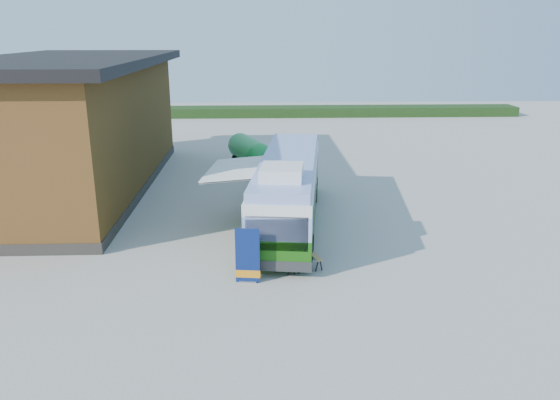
{
  "coord_description": "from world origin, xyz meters",
  "views": [
    {
      "loc": [
        0.06,
        -21.1,
        8.82
      ],
      "look_at": [
        0.98,
        2.79,
        1.4
      ],
      "focal_mm": 35.0,
      "sensor_mm": 36.0,
      "label": 1
    }
  ],
  "objects_px": {
    "picnic_table": "(301,254)",
    "slurry_tanker": "(249,151)",
    "person_b": "(254,174)",
    "bus": "(288,188)",
    "banner": "(248,261)",
    "person_a": "(273,217)"
  },
  "relations": [
    {
      "from": "bus",
      "to": "person_b",
      "type": "xyz_separation_m",
      "value": [
        -1.65,
        6.52,
        -1.01
      ]
    },
    {
      "from": "banner",
      "to": "slurry_tanker",
      "type": "relative_size",
      "value": 0.39
    },
    {
      "from": "bus",
      "to": "person_a",
      "type": "height_order",
      "value": "bus"
    },
    {
      "from": "picnic_table",
      "to": "slurry_tanker",
      "type": "xyz_separation_m",
      "value": [
        -2.22,
        15.97,
        0.63
      ]
    },
    {
      "from": "banner",
      "to": "picnic_table",
      "type": "bearing_deg",
      "value": 38.21
    },
    {
      "from": "banner",
      "to": "person_a",
      "type": "height_order",
      "value": "banner"
    },
    {
      "from": "picnic_table",
      "to": "bus",
      "type": "bearing_deg",
      "value": 76.44
    },
    {
      "from": "person_a",
      "to": "person_b",
      "type": "height_order",
      "value": "person_a"
    },
    {
      "from": "slurry_tanker",
      "to": "person_b",
      "type": "bearing_deg",
      "value": -105.68
    },
    {
      "from": "picnic_table",
      "to": "slurry_tanker",
      "type": "height_order",
      "value": "slurry_tanker"
    },
    {
      "from": "person_b",
      "to": "slurry_tanker",
      "type": "bearing_deg",
      "value": -144.93
    },
    {
      "from": "bus",
      "to": "person_b",
      "type": "distance_m",
      "value": 6.8
    },
    {
      "from": "picnic_table",
      "to": "person_b",
      "type": "xyz_separation_m",
      "value": [
        -1.87,
        11.54,
        0.21
      ]
    },
    {
      "from": "banner",
      "to": "picnic_table",
      "type": "distance_m",
      "value": 2.39
    },
    {
      "from": "picnic_table",
      "to": "slurry_tanker",
      "type": "distance_m",
      "value": 16.13
    },
    {
      "from": "banner",
      "to": "slurry_tanker",
      "type": "distance_m",
      "value": 17.2
    },
    {
      "from": "person_b",
      "to": "bus",
      "type": "bearing_deg",
      "value": 44.71
    },
    {
      "from": "banner",
      "to": "person_a",
      "type": "xyz_separation_m",
      "value": [
        1.07,
        4.75,
        0.02
      ]
    },
    {
      "from": "bus",
      "to": "person_b",
      "type": "bearing_deg",
      "value": 111.26
    },
    {
      "from": "bus",
      "to": "slurry_tanker",
      "type": "distance_m",
      "value": 11.15
    },
    {
      "from": "picnic_table",
      "to": "banner",
      "type": "bearing_deg",
      "value": -164.92
    },
    {
      "from": "picnic_table",
      "to": "person_a",
      "type": "xyz_separation_m",
      "value": [
        -0.96,
        3.53,
        0.29
      ]
    }
  ]
}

